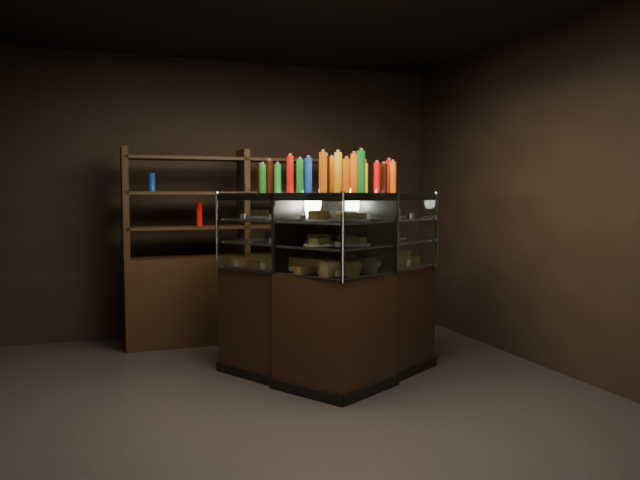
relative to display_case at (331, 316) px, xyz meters
The scene contains 7 objects.
ground 0.89m from the display_case, 144.25° to the right, with size 5.00×5.00×0.00m, color black.
room_shell 1.60m from the display_case, 144.25° to the right, with size 5.02×5.02×3.01m.
display_case is the anchor object (origin of this frame).
food_display 0.63m from the display_case, 103.78° to the right, with size 1.46×1.21×0.47m.
bottles_top 1.17m from the display_case, 76.22° to the left, with size 1.29×1.07×0.30m.
potted_conifer 0.53m from the display_case, 62.94° to the left, with size 0.40×0.40×0.85m.
back_shelving 1.67m from the display_case, 103.76° to the left, with size 2.45×0.48×2.00m.
Camera 1 is at (-1.17, -4.41, 1.53)m, focal length 35.00 mm.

